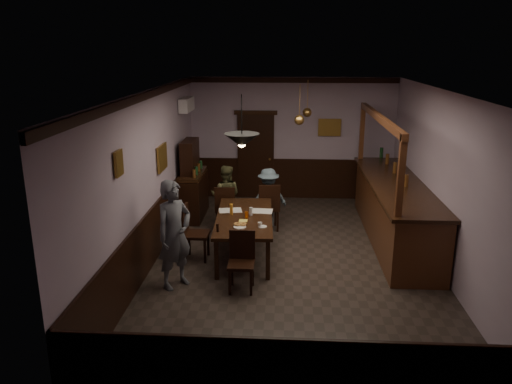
# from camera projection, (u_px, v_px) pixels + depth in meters

# --- Properties ---
(room) EXTENTS (5.01, 8.01, 3.01)m
(room) POSITION_uv_depth(u_px,v_px,m) (294.00, 181.00, 8.46)
(room) COLOR #2D2621
(room) RESTS_ON ground
(dining_table) EXTENTS (1.10, 2.25, 0.75)m
(dining_table) POSITION_uv_depth(u_px,v_px,m) (244.00, 220.00, 9.03)
(dining_table) COLOR black
(dining_table) RESTS_ON ground
(chair_far_left) EXTENTS (0.45, 0.45, 0.96)m
(chair_far_left) POSITION_uv_depth(u_px,v_px,m) (225.00, 206.00, 10.30)
(chair_far_left) COLOR black
(chair_far_left) RESTS_ON ground
(chair_far_right) EXTENTS (0.50, 0.50, 1.01)m
(chair_far_right) POSITION_uv_depth(u_px,v_px,m) (269.00, 205.00, 10.28)
(chair_far_right) COLOR black
(chair_far_right) RESTS_ON ground
(chair_near) EXTENTS (0.41, 0.41, 0.94)m
(chair_near) POSITION_uv_depth(u_px,v_px,m) (242.00, 258.00, 7.81)
(chair_near) COLOR black
(chair_near) RESTS_ON ground
(chair_side) EXTENTS (0.44, 0.44, 1.01)m
(chair_side) POSITION_uv_depth(u_px,v_px,m) (192.00, 230.00, 8.89)
(chair_side) COLOR black
(chair_side) RESTS_ON ground
(person_standing) EXTENTS (0.73, 0.76, 1.75)m
(person_standing) POSITION_uv_depth(u_px,v_px,m) (174.00, 235.00, 7.79)
(person_standing) COLOR #51545D
(person_standing) RESTS_ON ground
(person_seated_left) EXTENTS (0.67, 0.54, 1.32)m
(person_seated_left) POSITION_uv_depth(u_px,v_px,m) (226.00, 196.00, 10.53)
(person_seated_left) COLOR #4F4F2F
(person_seated_left) RESTS_ON ground
(person_seated_right) EXTENTS (0.92, 0.72, 1.26)m
(person_seated_right) POSITION_uv_depth(u_px,v_px,m) (268.00, 198.00, 10.53)
(person_seated_right) COLOR slate
(person_seated_right) RESTS_ON ground
(newspaper_left) EXTENTS (0.47, 0.37, 0.01)m
(newspaper_left) POSITION_uv_depth(u_px,v_px,m) (230.00, 210.00, 9.31)
(newspaper_left) COLOR silver
(newspaper_left) RESTS_ON dining_table
(newspaper_right) EXTENTS (0.44, 0.32, 0.01)m
(newspaper_right) POSITION_uv_depth(u_px,v_px,m) (261.00, 211.00, 9.27)
(newspaper_right) COLOR silver
(newspaper_right) RESTS_ON dining_table
(napkin) EXTENTS (0.16, 0.16, 0.00)m
(napkin) POSITION_uv_depth(u_px,v_px,m) (243.00, 221.00, 8.77)
(napkin) COLOR #DEC952
(napkin) RESTS_ON dining_table
(saucer) EXTENTS (0.15, 0.15, 0.01)m
(saucer) POSITION_uv_depth(u_px,v_px,m) (262.00, 227.00, 8.47)
(saucer) COLOR white
(saucer) RESTS_ON dining_table
(coffee_cup) EXTENTS (0.08, 0.08, 0.07)m
(coffee_cup) POSITION_uv_depth(u_px,v_px,m) (260.00, 224.00, 8.45)
(coffee_cup) COLOR white
(coffee_cup) RESTS_ON saucer
(pastry_plate) EXTENTS (0.22, 0.22, 0.01)m
(pastry_plate) POSITION_uv_depth(u_px,v_px,m) (240.00, 227.00, 8.45)
(pastry_plate) COLOR white
(pastry_plate) RESTS_ON dining_table
(pastry_ring_a) EXTENTS (0.13, 0.13, 0.04)m
(pastry_ring_a) POSITION_uv_depth(u_px,v_px,m) (237.00, 224.00, 8.51)
(pastry_ring_a) COLOR #C68C47
(pastry_ring_a) RESTS_ON pastry_plate
(pastry_ring_b) EXTENTS (0.13, 0.13, 0.04)m
(pastry_ring_b) POSITION_uv_depth(u_px,v_px,m) (243.00, 224.00, 8.51)
(pastry_ring_b) COLOR #C68C47
(pastry_ring_b) RESTS_ON pastry_plate
(soda_can) EXTENTS (0.07, 0.07, 0.12)m
(soda_can) POSITION_uv_depth(u_px,v_px,m) (247.00, 215.00, 8.89)
(soda_can) COLOR orange
(soda_can) RESTS_ON dining_table
(beer_glass) EXTENTS (0.06, 0.06, 0.20)m
(beer_glass) POSITION_uv_depth(u_px,v_px,m) (231.00, 209.00, 9.07)
(beer_glass) COLOR #BF721E
(beer_glass) RESTS_ON dining_table
(water_glass) EXTENTS (0.06, 0.06, 0.15)m
(water_glass) POSITION_uv_depth(u_px,v_px,m) (251.00, 211.00, 9.03)
(water_glass) COLOR silver
(water_glass) RESTS_ON dining_table
(pepper_mill) EXTENTS (0.04, 0.04, 0.14)m
(pepper_mill) POSITION_uv_depth(u_px,v_px,m) (218.00, 228.00, 8.24)
(pepper_mill) COLOR black
(pepper_mill) RESTS_ON dining_table
(sideboard) EXTENTS (0.47, 1.32, 1.74)m
(sideboard) POSITION_uv_depth(u_px,v_px,m) (193.00, 187.00, 11.09)
(sideboard) COLOR black
(sideboard) RESTS_ON ground
(bar_counter) EXTENTS (1.03, 4.41, 2.47)m
(bar_counter) POSITION_uv_depth(u_px,v_px,m) (394.00, 209.00, 9.78)
(bar_counter) COLOR #441F12
(bar_counter) RESTS_ON ground
(door_back) EXTENTS (0.90, 0.06, 2.10)m
(door_back) POSITION_uv_depth(u_px,v_px,m) (256.00, 157.00, 12.42)
(door_back) COLOR black
(door_back) RESTS_ON ground
(ac_unit) EXTENTS (0.20, 0.85, 0.30)m
(ac_unit) POSITION_uv_depth(u_px,v_px,m) (187.00, 105.00, 11.10)
(ac_unit) COLOR white
(ac_unit) RESTS_ON ground
(picture_left_small) EXTENTS (0.04, 0.28, 0.36)m
(picture_left_small) POSITION_uv_depth(u_px,v_px,m) (119.00, 163.00, 6.88)
(picture_left_small) COLOR olive
(picture_left_small) RESTS_ON ground
(picture_left_large) EXTENTS (0.04, 0.62, 0.48)m
(picture_left_large) POSITION_uv_depth(u_px,v_px,m) (162.00, 158.00, 9.31)
(picture_left_large) COLOR olive
(picture_left_large) RESTS_ON ground
(picture_back) EXTENTS (0.55, 0.04, 0.42)m
(picture_back) POSITION_uv_depth(u_px,v_px,m) (330.00, 127.00, 12.11)
(picture_back) COLOR olive
(picture_back) RESTS_ON ground
(pendant_iron) EXTENTS (0.56, 0.56, 0.83)m
(pendant_iron) POSITION_uv_depth(u_px,v_px,m) (242.00, 141.00, 7.81)
(pendant_iron) COLOR black
(pendant_iron) RESTS_ON ground
(pendant_brass_mid) EXTENTS (0.20, 0.20, 0.81)m
(pendant_brass_mid) POSITION_uv_depth(u_px,v_px,m) (299.00, 120.00, 9.85)
(pendant_brass_mid) COLOR #BF8C3F
(pendant_brass_mid) RESTS_ON ground
(pendant_brass_far) EXTENTS (0.20, 0.20, 0.81)m
(pendant_brass_far) POSITION_uv_depth(u_px,v_px,m) (307.00, 113.00, 10.96)
(pendant_brass_far) COLOR #BF8C3F
(pendant_brass_far) RESTS_ON ground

